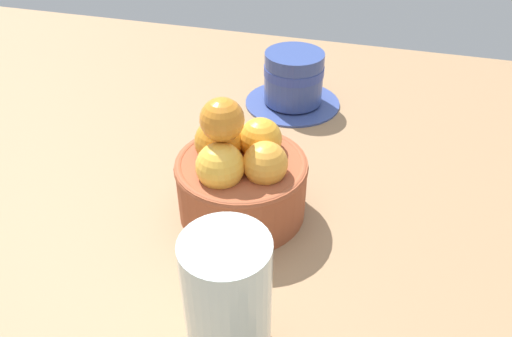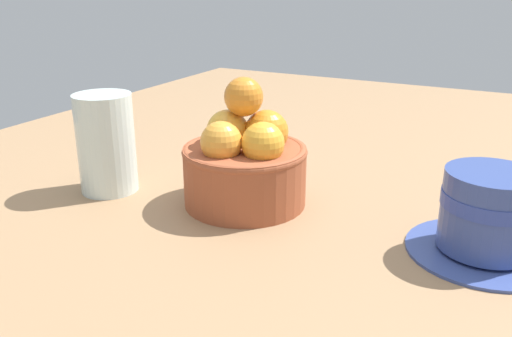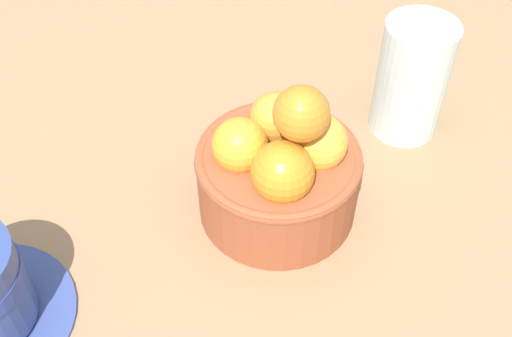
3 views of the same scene
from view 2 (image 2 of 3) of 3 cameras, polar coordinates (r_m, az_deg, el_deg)
The scene contains 4 objects.
ground_plane at distance 62.50cm, azimuth -1.14°, elevation -5.63°, with size 156.38×101.26×4.79cm, color #997551.
terracotta_bowl at distance 59.84cm, azimuth -1.16°, elevation 0.76°, with size 13.75×13.75×13.95cm.
coffee_cup at distance 53.70cm, azimuth 23.18°, elevation -4.51°, with size 13.95×13.95×7.98cm.
water_glass at distance 65.59cm, azimuth -15.44°, elevation 2.57°, with size 6.69×6.69×11.60cm, color silver.
Camera 2 is at (-49.41, -27.25, 24.48)cm, focal length 38.13 mm.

